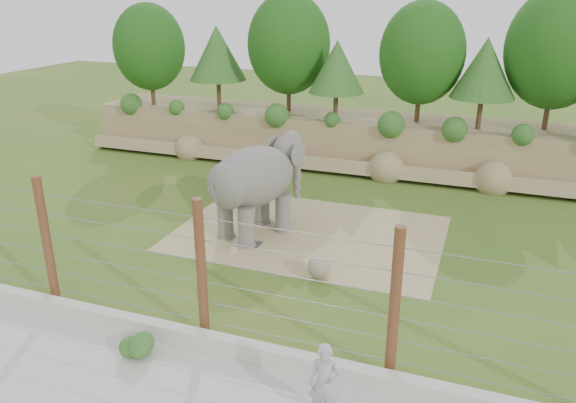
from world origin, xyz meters
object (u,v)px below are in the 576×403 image
(stone_ball, at_px, (319,267))
(barrier_fence, at_px, (201,271))
(elephant, at_px, (254,190))
(zookeeper, at_px, (324,384))

(stone_ball, distance_m, barrier_fence, 4.88)
(elephant, height_order, barrier_fence, barrier_fence)
(elephant, distance_m, barrier_fence, 6.86)
(barrier_fence, bearing_deg, zookeeper, -25.92)
(elephant, height_order, stone_ball, elephant)
(elephant, relative_size, zookeeper, 2.35)
(stone_ball, height_order, barrier_fence, barrier_fence)
(elephant, bearing_deg, zookeeper, -34.64)
(elephant, distance_m, zookeeper, 10.17)
(barrier_fence, height_order, zookeeper, barrier_fence)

